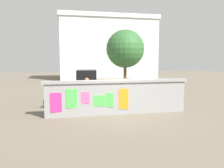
{
  "coord_description": "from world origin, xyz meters",
  "views": [
    {
      "loc": [
        -2.47,
        -10.0,
        2.48
      ],
      "look_at": [
        -0.02,
        1.16,
        1.27
      ],
      "focal_mm": 36.72,
      "sensor_mm": 36.0,
      "label": 1
    }
  ],
  "objects_px": {
    "person_walking": "(128,90)",
    "person_bystander": "(87,91)",
    "auto_rickshaw_truck": "(102,85)",
    "bicycle_near": "(159,99)",
    "tree_roadside": "(125,49)",
    "motorcycle": "(63,99)"
  },
  "relations": [
    {
      "from": "person_walking",
      "to": "person_bystander",
      "type": "xyz_separation_m",
      "value": [
        -2.03,
        0.22,
        0.0
      ]
    },
    {
      "from": "auto_rickshaw_truck",
      "to": "bicycle_near",
      "type": "xyz_separation_m",
      "value": [
        2.6,
        -2.86,
        -0.54
      ]
    },
    {
      "from": "auto_rickshaw_truck",
      "to": "tree_roadside",
      "type": "relative_size",
      "value": 0.69
    },
    {
      "from": "auto_rickshaw_truck",
      "to": "tree_roadside",
      "type": "height_order",
      "value": "tree_roadside"
    },
    {
      "from": "bicycle_near",
      "to": "person_walking",
      "type": "distance_m",
      "value": 2.05
    },
    {
      "from": "motorcycle",
      "to": "bicycle_near",
      "type": "bearing_deg",
      "value": -8.57
    },
    {
      "from": "auto_rickshaw_truck",
      "to": "person_walking",
      "type": "relative_size",
      "value": 2.32
    },
    {
      "from": "auto_rickshaw_truck",
      "to": "person_bystander",
      "type": "distance_m",
      "value": 3.41
    },
    {
      "from": "auto_rickshaw_truck",
      "to": "person_bystander",
      "type": "height_order",
      "value": "auto_rickshaw_truck"
    },
    {
      "from": "bicycle_near",
      "to": "person_bystander",
      "type": "height_order",
      "value": "person_bystander"
    },
    {
      "from": "auto_rickshaw_truck",
      "to": "motorcycle",
      "type": "bearing_deg",
      "value": -139.76
    },
    {
      "from": "auto_rickshaw_truck",
      "to": "person_walking",
      "type": "bearing_deg",
      "value": -78.01
    },
    {
      "from": "bicycle_near",
      "to": "motorcycle",
      "type": "bearing_deg",
      "value": 171.43
    },
    {
      "from": "person_walking",
      "to": "tree_roadside",
      "type": "height_order",
      "value": "tree_roadside"
    },
    {
      "from": "auto_rickshaw_truck",
      "to": "person_bystander",
      "type": "relative_size",
      "value": 2.32
    },
    {
      "from": "person_walking",
      "to": "tree_roadside",
      "type": "relative_size",
      "value": 0.3
    },
    {
      "from": "motorcycle",
      "to": "person_walking",
      "type": "bearing_deg",
      "value": -21.7
    },
    {
      "from": "bicycle_near",
      "to": "person_walking",
      "type": "relative_size",
      "value": 1.05
    },
    {
      "from": "motorcycle",
      "to": "person_walking",
      "type": "xyz_separation_m",
      "value": [
        3.19,
        -1.27,
        0.52
      ]
    },
    {
      "from": "motorcycle",
      "to": "bicycle_near",
      "type": "distance_m",
      "value": 5.14
    },
    {
      "from": "auto_rickshaw_truck",
      "to": "motorcycle",
      "type": "xyz_separation_m",
      "value": [
        -2.47,
        -2.09,
        -0.44
      ]
    },
    {
      "from": "auto_rickshaw_truck",
      "to": "motorcycle",
      "type": "relative_size",
      "value": 1.97
    }
  ]
}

